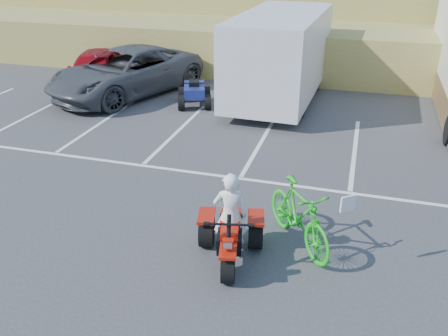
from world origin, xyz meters
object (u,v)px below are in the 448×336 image
(red_car, at_px, (96,70))
(quad_atv_green, at_px, (271,113))
(grey_pickup, at_px, (126,72))
(cargo_trailer, at_px, (280,54))
(quad_atv_blue, at_px, (195,105))
(green_dirt_bike, at_px, (299,215))
(red_trike_atv, at_px, (230,260))
(rider, at_px, (230,216))

(red_car, xyz_separation_m, quad_atv_green, (7.18, -0.80, -0.78))
(grey_pickup, bearing_deg, cargo_trailer, 31.79)
(grey_pickup, bearing_deg, red_car, -167.34)
(quad_atv_blue, bearing_deg, green_dirt_bike, -77.37)
(cargo_trailer, xyz_separation_m, quad_atv_blue, (-2.78, -1.53, -1.69))
(red_trike_atv, bearing_deg, red_car, 118.29)
(red_trike_atv, relative_size, grey_pickup, 0.27)
(cargo_trailer, xyz_separation_m, quad_atv_green, (0.03, -1.55, -1.69))
(red_car, xyz_separation_m, quad_atv_blue, (4.37, -0.78, -0.78))
(quad_atv_green, bearing_deg, grey_pickup, 159.94)
(rider, xyz_separation_m, grey_pickup, (-6.64, 8.89, -0.00))
(red_car, distance_m, cargo_trailer, 7.24)
(red_trike_atv, relative_size, quad_atv_blue, 1.09)
(rider, distance_m, red_car, 12.17)
(green_dirt_bike, height_order, grey_pickup, grey_pickup)
(cargo_trailer, bearing_deg, quad_atv_blue, -149.01)
(red_trike_atv, height_order, rider, rider)
(green_dirt_bike, relative_size, grey_pickup, 0.35)
(rider, bearing_deg, quad_atv_green, -96.82)
(cargo_trailer, bearing_deg, grey_pickup, -168.10)
(green_dirt_bike, bearing_deg, quad_atv_blue, 84.36)
(quad_atv_blue, xyz_separation_m, quad_atv_green, (2.81, -0.02, 0.00))
(cargo_trailer, bearing_deg, quad_atv_green, -86.53)
(cargo_trailer, bearing_deg, rider, -82.55)
(rider, relative_size, grey_pickup, 0.28)
(green_dirt_bike, bearing_deg, quad_atv_green, 66.90)
(grey_pickup, relative_size, red_car, 1.36)
(green_dirt_bike, distance_m, red_car, 12.48)
(green_dirt_bike, distance_m, quad_atv_green, 7.90)
(red_trike_atv, height_order, grey_pickup, grey_pickup)
(red_car, height_order, quad_atv_green, red_car)
(red_trike_atv, bearing_deg, green_dirt_bike, 24.78)
(green_dirt_bike, distance_m, quad_atv_blue, 9.06)
(green_dirt_bike, height_order, red_car, red_car)
(red_trike_atv, relative_size, quad_atv_green, 1.29)
(quad_atv_green, bearing_deg, quad_atv_blue, 165.15)
(rider, distance_m, grey_pickup, 11.10)
(red_trike_atv, relative_size, green_dirt_bike, 0.77)
(grey_pickup, relative_size, cargo_trailer, 0.92)
(rider, bearing_deg, red_trike_atv, 90.00)
(green_dirt_bike, relative_size, red_car, 0.48)
(rider, bearing_deg, grey_pickup, -66.07)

